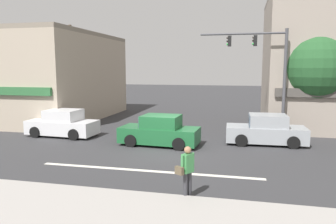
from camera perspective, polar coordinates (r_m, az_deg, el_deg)
name	(u,v)px	position (r m, az deg, el deg)	size (l,w,h in m)	color
ground_plane	(167,149)	(16.36, -0.13, -6.53)	(120.00, 120.00, 0.00)	#333335
lane_marking_stripe	(147,171)	(13.11, -3.62, -10.18)	(9.00, 0.24, 0.01)	silver
building_left_block	(29,76)	(29.01, -22.99, 5.76)	(12.17, 12.15, 6.68)	tan
street_tree	(315,68)	(21.53, 24.25, 6.99)	(3.99, 3.99, 6.01)	#4C3823
utility_pole_near_left	(72,73)	(24.54, -16.42, 6.54)	(1.40, 0.22, 7.01)	brown
traffic_light_mast	(267,65)	(19.62, 16.90, 7.83)	(4.89, 0.25, 6.20)	#47474C
sedan_waiting_far	(266,131)	(18.13, 16.70, -3.15)	(4.15, 1.99, 1.58)	#999EA3
sedan_parked_curbside	(160,132)	(17.14, -1.45, -3.44)	(4.20, 2.08, 1.58)	#1E6033
sedan_crossing_rightbound	(63,124)	(20.35, -17.88, -2.03)	(4.19, 2.06, 1.58)	silver
pedestrian_foreground_with_bag	(187,169)	(10.14, 3.32, -9.97)	(0.55, 0.62, 1.67)	#333338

